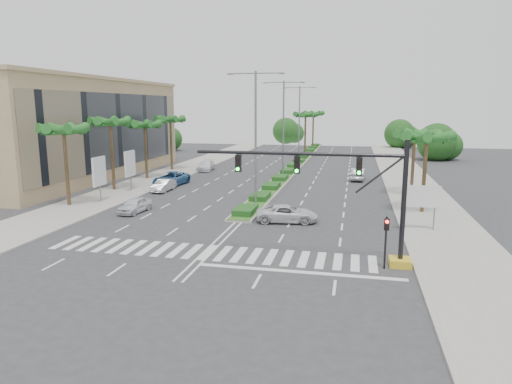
{
  "coord_description": "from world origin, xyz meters",
  "views": [
    {
      "loc": [
        8.74,
        -25.97,
        9.0
      ],
      "look_at": [
        1.99,
        5.0,
        3.0
      ],
      "focal_mm": 32.0,
      "sensor_mm": 36.0,
      "label": 1
    }
  ],
  "objects_px": {
    "car_parked_b": "(164,185)",
    "car_parked_c": "(171,179)",
    "car_parked_a": "(135,205)",
    "car_right": "(358,174)",
    "car_parked_d": "(206,166)",
    "car_crossing": "(287,214)"
  },
  "relations": [
    {
      "from": "car_parked_b",
      "to": "car_parked_c",
      "type": "bearing_deg",
      "value": 101.01
    },
    {
      "from": "car_parked_a",
      "to": "car_right",
      "type": "distance_m",
      "value": 28.8
    },
    {
      "from": "car_parked_c",
      "to": "car_parked_d",
      "type": "bearing_deg",
      "value": 95.36
    },
    {
      "from": "car_crossing",
      "to": "car_right",
      "type": "xyz_separation_m",
      "value": [
        5.5,
        22.31,
        0.08
      ]
    },
    {
      "from": "car_parked_a",
      "to": "car_parked_c",
      "type": "height_order",
      "value": "car_parked_c"
    },
    {
      "from": "car_parked_b",
      "to": "car_parked_c",
      "type": "relative_size",
      "value": 0.7
    },
    {
      "from": "car_parked_a",
      "to": "car_crossing",
      "type": "height_order",
      "value": "car_crossing"
    },
    {
      "from": "car_parked_c",
      "to": "car_right",
      "type": "relative_size",
      "value": 1.22
    },
    {
      "from": "car_parked_a",
      "to": "car_right",
      "type": "height_order",
      "value": "car_right"
    },
    {
      "from": "car_parked_d",
      "to": "car_right",
      "type": "distance_m",
      "value": 21.43
    },
    {
      "from": "car_parked_c",
      "to": "car_crossing",
      "type": "xyz_separation_m",
      "value": [
        15.52,
        -13.89,
        -0.1
      ]
    },
    {
      "from": "car_parked_d",
      "to": "car_crossing",
      "type": "xyz_separation_m",
      "value": [
        15.52,
        -26.51,
        -0.03
      ]
    },
    {
      "from": "car_right",
      "to": "car_crossing",
      "type": "bearing_deg",
      "value": 80.91
    },
    {
      "from": "car_right",
      "to": "car_parked_b",
      "type": "bearing_deg",
      "value": 35.43
    },
    {
      "from": "car_parked_c",
      "to": "car_right",
      "type": "xyz_separation_m",
      "value": [
        21.01,
        8.43,
        -0.02
      ]
    },
    {
      "from": "car_parked_a",
      "to": "car_parked_b",
      "type": "height_order",
      "value": "car_parked_a"
    },
    {
      "from": "car_parked_b",
      "to": "car_parked_a",
      "type": "bearing_deg",
      "value": -79.81
    },
    {
      "from": "car_parked_c",
      "to": "car_right",
      "type": "height_order",
      "value": "car_parked_c"
    },
    {
      "from": "car_parked_a",
      "to": "car_right",
      "type": "xyz_separation_m",
      "value": [
        18.73,
        21.87,
        0.1
      ]
    },
    {
      "from": "car_parked_c",
      "to": "car_parked_b",
      "type": "bearing_deg",
      "value": -74.42
    },
    {
      "from": "car_parked_a",
      "to": "car_parked_c",
      "type": "bearing_deg",
      "value": 104.71
    },
    {
      "from": "car_parked_a",
      "to": "car_parked_d",
      "type": "distance_m",
      "value": 26.17
    }
  ]
}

